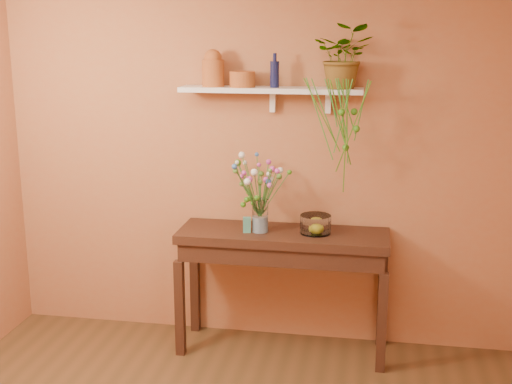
{
  "coord_description": "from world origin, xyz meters",
  "views": [
    {
      "loc": [
        0.79,
        -2.9,
        2.34
      ],
      "look_at": [
        0.0,
        1.55,
        1.25
      ],
      "focal_mm": 47.55,
      "sensor_mm": 36.0,
      "label": 1
    }
  ],
  "objects_px": {
    "bouquet": "(257,180)",
    "glass_bowl": "(315,225)",
    "blue_bottle": "(275,74)",
    "glass_vase": "(260,218)",
    "spider_plant": "(344,56)",
    "terracotta_jug": "(213,69)",
    "sideboard": "(283,249)"
  },
  "relations": [
    {
      "from": "sideboard",
      "to": "glass_vase",
      "type": "height_order",
      "value": "glass_vase"
    },
    {
      "from": "blue_bottle",
      "to": "glass_bowl",
      "type": "distance_m",
      "value": 1.11
    },
    {
      "from": "blue_bottle",
      "to": "bouquet",
      "type": "distance_m",
      "value": 0.75
    },
    {
      "from": "bouquet",
      "to": "spider_plant",
      "type": "bearing_deg",
      "value": 14.55
    },
    {
      "from": "sideboard",
      "to": "spider_plant",
      "type": "height_order",
      "value": "spider_plant"
    },
    {
      "from": "spider_plant",
      "to": "bouquet",
      "type": "relative_size",
      "value": 0.95
    },
    {
      "from": "glass_bowl",
      "to": "blue_bottle",
      "type": "bearing_deg",
      "value": 160.76
    },
    {
      "from": "glass_vase",
      "to": "bouquet",
      "type": "height_order",
      "value": "bouquet"
    },
    {
      "from": "blue_bottle",
      "to": "bouquet",
      "type": "xyz_separation_m",
      "value": [
        -0.1,
        -0.16,
        -0.73
      ]
    },
    {
      "from": "terracotta_jug",
      "to": "glass_vase",
      "type": "xyz_separation_m",
      "value": [
        0.37,
        -0.15,
        -1.04
      ]
    },
    {
      "from": "glass_vase",
      "to": "spider_plant",
      "type": "bearing_deg",
      "value": 14.2
    },
    {
      "from": "blue_bottle",
      "to": "glass_bowl",
      "type": "height_order",
      "value": "blue_bottle"
    },
    {
      "from": "blue_bottle",
      "to": "glass_vase",
      "type": "relative_size",
      "value": 0.99
    },
    {
      "from": "blue_bottle",
      "to": "glass_bowl",
      "type": "xyz_separation_m",
      "value": [
        0.32,
        -0.11,
        -1.05
      ]
    },
    {
      "from": "spider_plant",
      "to": "bouquet",
      "type": "xyz_separation_m",
      "value": [
        -0.58,
        -0.15,
        -0.85
      ]
    },
    {
      "from": "sideboard",
      "to": "bouquet",
      "type": "xyz_separation_m",
      "value": [
        -0.19,
        -0.04,
        0.52
      ]
    },
    {
      "from": "sideboard",
      "to": "glass_vase",
      "type": "relative_size",
      "value": 6.3
    },
    {
      "from": "spider_plant",
      "to": "glass_vase",
      "type": "relative_size",
      "value": 1.83
    },
    {
      "from": "spider_plant",
      "to": "glass_bowl",
      "type": "relative_size",
      "value": 1.99
    },
    {
      "from": "spider_plant",
      "to": "glass_bowl",
      "type": "xyz_separation_m",
      "value": [
        -0.16,
        -0.11,
        -1.18
      ]
    },
    {
      "from": "bouquet",
      "to": "glass_bowl",
      "type": "distance_m",
      "value": 0.53
    },
    {
      "from": "sideboard",
      "to": "terracotta_jug",
      "type": "distance_m",
      "value": 1.39
    },
    {
      "from": "terracotta_jug",
      "to": "spider_plant",
      "type": "distance_m",
      "value": 0.93
    },
    {
      "from": "sideboard",
      "to": "glass_bowl",
      "type": "bearing_deg",
      "value": 1.48
    },
    {
      "from": "terracotta_jug",
      "to": "glass_vase",
      "type": "distance_m",
      "value": 1.12
    },
    {
      "from": "terracotta_jug",
      "to": "blue_bottle",
      "type": "height_order",
      "value": "terracotta_jug"
    },
    {
      "from": "glass_vase",
      "to": "bouquet",
      "type": "relative_size",
      "value": 0.52
    },
    {
      "from": "sideboard",
      "to": "glass_vase",
      "type": "bearing_deg",
      "value": -169.5
    },
    {
      "from": "spider_plant",
      "to": "blue_bottle",
      "type": "bearing_deg",
      "value": 179.33
    },
    {
      "from": "blue_bottle",
      "to": "terracotta_jug",
      "type": "bearing_deg",
      "value": 179.08
    },
    {
      "from": "bouquet",
      "to": "glass_bowl",
      "type": "height_order",
      "value": "bouquet"
    },
    {
      "from": "blue_bottle",
      "to": "glass_vase",
      "type": "height_order",
      "value": "blue_bottle"
    }
  ]
}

